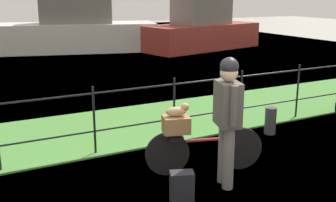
% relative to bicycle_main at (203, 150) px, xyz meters
% --- Properties ---
extents(grass_strip, '(27.00, 2.40, 0.03)m').
position_rel_bicycle_main_xyz_m(grass_strip, '(-0.44, 2.37, -0.31)').
color(grass_strip, '#478438').
rests_on(grass_strip, ground).
extents(harbor_water, '(30.00, 30.00, 0.00)m').
position_rel_bicycle_main_xyz_m(harbor_water, '(-0.44, 12.07, -0.32)').
color(harbor_water, '#426684').
rests_on(harbor_water, ground).
extents(iron_fence, '(18.04, 0.04, 1.08)m').
position_rel_bicycle_main_xyz_m(iron_fence, '(-0.44, 1.31, 0.30)').
color(iron_fence, black).
rests_on(iron_fence, ground).
extents(bicycle_main, '(1.61, 0.52, 0.61)m').
position_rel_bicycle_main_xyz_m(bicycle_main, '(0.00, 0.00, 0.00)').
color(bicycle_main, black).
rests_on(bicycle_main, ground).
extents(wooden_crate, '(0.42, 0.38, 0.23)m').
position_rel_bicycle_main_xyz_m(wooden_crate, '(-0.37, 0.11, 0.40)').
color(wooden_crate, olive).
rests_on(wooden_crate, bicycle_main).
extents(terrier_dog, '(0.32, 0.21, 0.18)m').
position_rel_bicycle_main_xyz_m(terrier_dog, '(-0.35, 0.10, 0.59)').
color(terrier_dog, tan).
rests_on(terrier_dog, wooden_crate).
extents(cyclist_person, '(0.36, 0.52, 1.68)m').
position_rel_bicycle_main_xyz_m(cyclist_person, '(0.04, -0.48, 0.68)').
color(cyclist_person, slate).
rests_on(cyclist_person, ground).
extents(backpack_on_paving, '(0.33, 0.27, 0.40)m').
position_rel_bicycle_main_xyz_m(backpack_on_paving, '(-0.70, -0.64, -0.13)').
color(backpack_on_paving, black).
rests_on(backpack_on_paving, ground).
extents(mooring_bollard, '(0.20, 0.20, 0.48)m').
position_rel_bicycle_main_xyz_m(mooring_bollard, '(1.92, 0.81, -0.08)').
color(mooring_bollard, '#38383D').
rests_on(mooring_bollard, ground).
extents(moored_boat_near, '(6.95, 3.84, 4.25)m').
position_rel_bicycle_main_xyz_m(moored_boat_near, '(1.83, 12.97, 0.63)').
color(moored_boat_near, silver).
rests_on(moored_boat_near, ground).
extents(moored_boat_mid, '(5.85, 3.25, 3.96)m').
position_rel_bicycle_main_xyz_m(moored_boat_mid, '(6.89, 11.10, 0.53)').
color(moored_boat_mid, '#9E3328').
rests_on(moored_boat_mid, ground).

